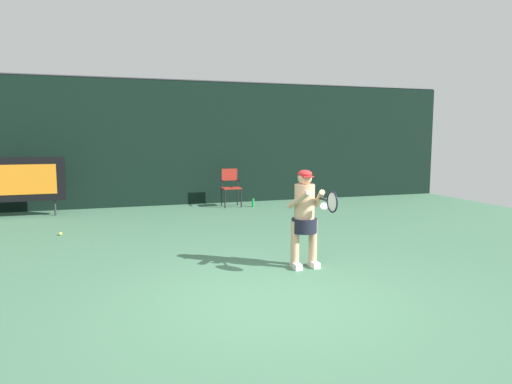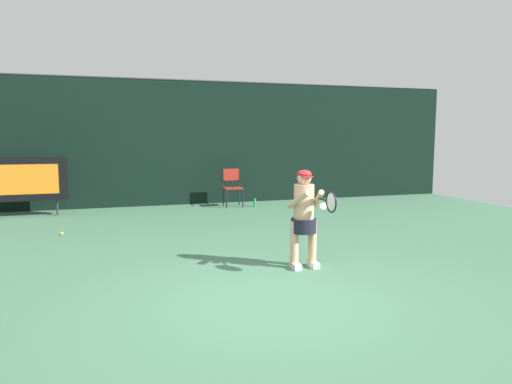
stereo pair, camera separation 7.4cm
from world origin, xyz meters
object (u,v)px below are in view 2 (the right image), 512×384
at_px(water_bottle, 255,202).
at_px(tennis_racket, 330,202).
at_px(scoreboard, 20,179).
at_px(tennis_player, 304,214).
at_px(umpire_chair, 232,185).
at_px(tennis_ball_loose, 62,233).

distance_m(water_bottle, tennis_racket, 6.89).
bearing_deg(water_bottle, scoreboard, 178.50).
bearing_deg(tennis_player, water_bottle, 79.71).
distance_m(umpire_chair, tennis_racket, 7.06).
height_order(water_bottle, tennis_racket, tennis_racket).
bearing_deg(water_bottle, umpire_chair, 154.83).
xyz_separation_m(water_bottle, tennis_ball_loose, (-4.92, -2.48, -0.09)).
distance_m(umpire_chair, tennis_player, 6.43).
height_order(scoreboard, tennis_ball_loose, scoreboard).
bearing_deg(tennis_ball_loose, water_bottle, 26.72).
bearing_deg(tennis_ball_loose, scoreboard, 113.82).
xyz_separation_m(scoreboard, tennis_racket, (5.11, -6.91, 0.16)).
xyz_separation_m(water_bottle, tennis_player, (-1.11, -6.13, 0.71)).
relative_size(scoreboard, tennis_ball_loose, 32.35).
bearing_deg(tennis_racket, tennis_ball_loose, 152.53).
bearing_deg(water_bottle, tennis_racket, -98.28).
bearing_deg(umpire_chair, tennis_racket, -93.18).
bearing_deg(tennis_racket, water_bottle, 101.55).
relative_size(umpire_chair, tennis_racket, 1.79).
xyz_separation_m(tennis_racket, tennis_ball_loose, (-3.94, 4.27, -1.07)).
relative_size(water_bottle, tennis_ball_loose, 3.90).
xyz_separation_m(tennis_player, tennis_racket, (0.13, -0.62, 0.27)).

